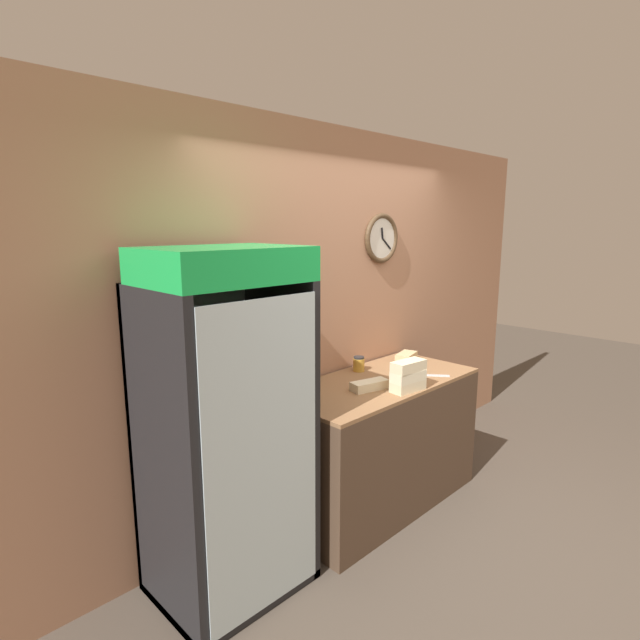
% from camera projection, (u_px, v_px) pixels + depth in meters
% --- Properties ---
extents(ground_plane, '(14.00, 14.00, 0.00)m').
position_uv_depth(ground_plane, '(490.00, 557.00, 3.08)').
color(ground_plane, '#4C4238').
extents(wall_back, '(5.20, 0.10, 2.70)m').
position_uv_depth(wall_back, '(337.00, 314.00, 3.75)').
color(wall_back, '#AD7A5B').
rests_on(wall_back, ground_plane).
extents(prep_counter, '(1.56, 0.72, 0.93)m').
position_uv_depth(prep_counter, '(377.00, 442.00, 3.63)').
color(prep_counter, '#4C3828').
rests_on(prep_counter, ground_plane).
extents(beverage_cooler, '(0.80, 0.66, 1.91)m').
position_uv_depth(beverage_cooler, '(220.00, 407.00, 2.70)').
color(beverage_cooler, black).
rests_on(beverage_cooler, ground_plane).
extents(sandwich_stack_bottom, '(0.26, 0.14, 0.07)m').
position_uv_depth(sandwich_stack_bottom, '(408.00, 386.00, 3.31)').
color(sandwich_stack_bottom, beige).
rests_on(sandwich_stack_bottom, prep_counter).
extents(sandwich_stack_middle, '(0.26, 0.14, 0.07)m').
position_uv_depth(sandwich_stack_middle, '(408.00, 376.00, 3.30)').
color(sandwich_stack_middle, beige).
rests_on(sandwich_stack_middle, sandwich_stack_bottom).
extents(sandwich_stack_top, '(0.25, 0.13, 0.07)m').
position_uv_depth(sandwich_stack_top, '(409.00, 366.00, 3.29)').
color(sandwich_stack_top, beige).
rests_on(sandwich_stack_top, sandwich_stack_middle).
extents(sandwich_flat_left, '(0.28, 0.16, 0.06)m').
position_uv_depth(sandwich_flat_left, '(370.00, 385.00, 3.34)').
color(sandwich_flat_left, beige).
rests_on(sandwich_flat_left, prep_counter).
extents(sandwich_flat_right, '(0.24, 0.17, 0.06)m').
position_uv_depth(sandwich_flat_right, '(406.00, 357.00, 4.05)').
color(sandwich_flat_right, tan).
rests_on(sandwich_flat_right, prep_counter).
extents(chefs_knife, '(0.22, 0.26, 0.02)m').
position_uv_depth(chefs_knife, '(422.00, 374.00, 3.65)').
color(chefs_knife, silver).
rests_on(chefs_knife, prep_counter).
extents(condiment_jar, '(0.09, 0.09, 0.11)m').
position_uv_depth(condiment_jar, '(359.00, 364.00, 3.75)').
color(condiment_jar, gold).
rests_on(condiment_jar, prep_counter).
extents(napkin_dispenser, '(0.11, 0.09, 0.12)m').
position_uv_depth(napkin_dispenser, '(281.00, 386.00, 3.24)').
color(napkin_dispenser, black).
rests_on(napkin_dispenser, prep_counter).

